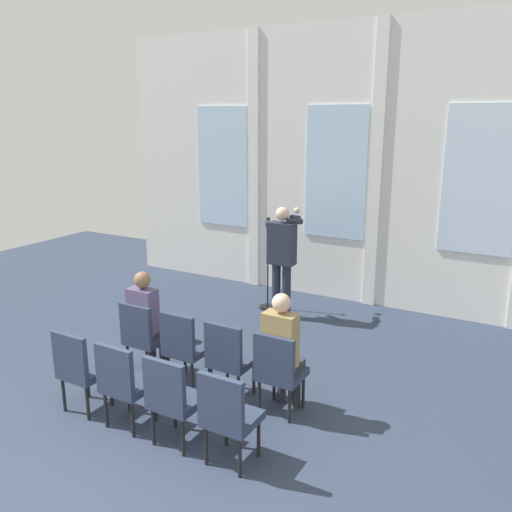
% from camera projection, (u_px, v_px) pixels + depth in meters
% --- Properties ---
extents(rear_partition, '(8.48, 0.14, 4.60)m').
position_uv_depth(rear_partition, '(339.00, 167.00, 8.88)').
color(rear_partition, silver).
rests_on(rear_partition, ground).
extents(speaker, '(0.51, 0.69, 1.78)m').
position_uv_depth(speaker, '(282.00, 254.00, 8.26)').
color(speaker, '#232838').
rests_on(speaker, ground).
extents(mic_stand, '(0.28, 0.28, 1.55)m').
position_uv_depth(mic_stand, '(268.00, 289.00, 8.83)').
color(mic_stand, black).
rests_on(mic_stand, ground).
extents(chair_r0_c0, '(0.46, 0.44, 0.94)m').
position_uv_depth(chair_r0_c0, '(143.00, 334.00, 6.48)').
color(chair_r0_c0, black).
rests_on(chair_r0_c0, ground).
extents(audience_r0_c0, '(0.36, 0.39, 1.32)m').
position_uv_depth(audience_r0_c0, '(146.00, 317.00, 6.50)').
color(audience_r0_c0, '#2D2D33').
rests_on(audience_r0_c0, ground).
extents(chair_r0_c1, '(0.46, 0.44, 0.94)m').
position_uv_depth(chair_r0_c1, '(184.00, 344.00, 6.18)').
color(chair_r0_c1, black).
rests_on(chair_r0_c1, ground).
extents(chair_r0_c2, '(0.46, 0.44, 0.94)m').
position_uv_depth(chair_r0_c2, '(229.00, 356.00, 5.89)').
color(chair_r0_c2, black).
rests_on(chair_r0_c2, ground).
extents(chair_r0_c3, '(0.46, 0.44, 0.94)m').
position_uv_depth(chair_r0_c3, '(279.00, 369.00, 5.59)').
color(chair_r0_c3, black).
rests_on(chair_r0_c3, ground).
extents(audience_r0_c3, '(0.36, 0.39, 1.35)m').
position_uv_depth(audience_r0_c3, '(282.00, 347.00, 5.60)').
color(audience_r0_c3, '#2D2D33').
rests_on(audience_r0_c3, ground).
extents(chair_r1_c0, '(0.46, 0.44, 0.94)m').
position_uv_depth(chair_r1_c0, '(80.00, 366.00, 5.64)').
color(chair_r1_c0, black).
rests_on(chair_r1_c0, ground).
extents(chair_r1_c1, '(0.46, 0.44, 0.94)m').
position_uv_depth(chair_r1_c1, '(123.00, 380.00, 5.34)').
color(chair_r1_c1, black).
rests_on(chair_r1_c1, ground).
extents(chair_r1_c2, '(0.46, 0.44, 0.94)m').
position_uv_depth(chair_r1_c2, '(172.00, 396.00, 5.05)').
color(chair_r1_c2, black).
rests_on(chair_r1_c2, ground).
extents(chair_r1_c3, '(0.46, 0.44, 0.94)m').
position_uv_depth(chair_r1_c3, '(228.00, 413.00, 4.75)').
color(chair_r1_c3, black).
rests_on(chair_r1_c3, ground).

